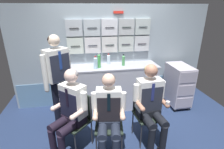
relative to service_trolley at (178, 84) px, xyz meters
name	(u,v)px	position (x,y,z in m)	size (l,w,h in m)	color
ground	(126,140)	(-1.39, -0.92, -0.52)	(4.80, 4.80, 0.04)	#1E2C4B
galley_bulkhead	(112,56)	(-1.40, 0.45, 0.59)	(4.20, 0.14, 2.15)	#8F9FAA
galley_counter	(109,87)	(-1.51, 0.17, -0.02)	(2.04, 0.53, 0.96)	#A8A9B6
service_trolley	(178,84)	(0.00, 0.00, 0.00)	(0.40, 0.65, 0.93)	black
folding_chair_left	(78,115)	(-2.15, -0.85, 0.04)	(0.57, 0.57, 0.86)	#2D2D33
crew_member_left	(70,109)	(-2.26, -0.97, 0.23)	(0.66, 0.67, 1.30)	black
folding_chair_center	(109,117)	(-1.70, -1.00, 0.04)	(0.46, 0.46, 0.86)	#2D2D33
crew_member_center	(109,114)	(-1.72, -1.16, 0.20)	(0.49, 0.63, 1.26)	black
folding_chair_near_trolley	(146,108)	(-1.07, -0.86, 0.04)	(0.43, 0.43, 0.86)	#2D2D33
crew_member_near_trolley	(151,102)	(-1.05, -1.01, 0.24)	(0.52, 0.65, 1.31)	black
crew_member_standing	(58,75)	(-2.46, -0.34, 0.51)	(0.43, 0.41, 1.69)	black
water_bottle_blue_cap	(99,61)	(-1.72, 0.10, 0.60)	(0.06, 0.06, 0.30)	#45A250
sparkling_bottle_green	(109,59)	(-1.50, 0.31, 0.56)	(0.07, 0.07, 0.22)	silver
water_bottle_tall	(123,60)	(-1.21, 0.15, 0.57)	(0.06, 0.06, 0.23)	#4D9959
water_bottle_clear	(96,63)	(-1.79, 0.05, 0.58)	(0.08, 0.08, 0.25)	#ACD2E6
paper_cup_blue	(99,63)	(-1.70, 0.26, 0.50)	(0.06, 0.06, 0.08)	navy
espresso_cup_small	(69,67)	(-2.30, 0.12, 0.50)	(0.06, 0.06, 0.08)	beige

